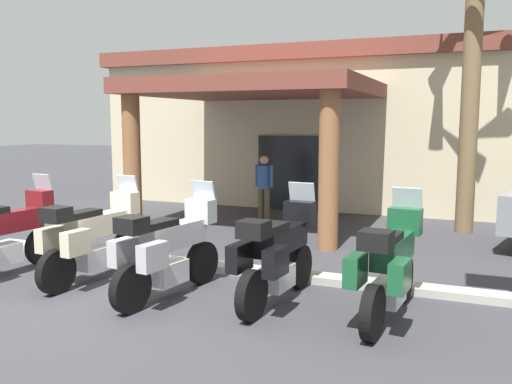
# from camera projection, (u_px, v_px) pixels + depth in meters

# --- Properties ---
(ground_plane) EXTENTS (80.00, 80.00, 0.00)m
(ground_plane) POSITION_uv_depth(u_px,v_px,m) (105.00, 296.00, 7.87)
(ground_plane) COLOR #38383D
(motel_building) EXTENTS (12.61, 11.85, 4.63)m
(motel_building) POSITION_uv_depth(u_px,v_px,m) (321.00, 126.00, 18.24)
(motel_building) COLOR beige
(motel_building) RESTS_ON ground_plane
(motorcycle_maroon) EXTENTS (0.78, 2.21, 1.61)m
(motorcycle_maroon) POSITION_uv_depth(u_px,v_px,m) (1.00, 234.00, 8.76)
(motorcycle_maroon) COLOR black
(motorcycle_maroon) RESTS_ON ground_plane
(motorcycle_cream) EXTENTS (0.74, 2.21, 1.61)m
(motorcycle_cream) POSITION_uv_depth(u_px,v_px,m) (92.00, 237.00, 8.52)
(motorcycle_cream) COLOR black
(motorcycle_cream) RESTS_ON ground_plane
(motorcycle_silver) EXTENTS (0.84, 2.20, 1.61)m
(motorcycle_silver) POSITION_uv_depth(u_px,v_px,m) (168.00, 250.00, 7.71)
(motorcycle_silver) COLOR black
(motorcycle_silver) RESTS_ON ground_plane
(motorcycle_black) EXTENTS (0.74, 2.21, 1.61)m
(motorcycle_black) POSITION_uv_depth(u_px,v_px,m) (277.00, 254.00, 7.45)
(motorcycle_black) COLOR black
(motorcycle_black) RESTS_ON ground_plane
(motorcycle_green) EXTENTS (0.74, 2.21, 1.61)m
(motorcycle_green) POSITION_uv_depth(u_px,v_px,m) (390.00, 266.00, 6.83)
(motorcycle_green) COLOR black
(motorcycle_green) RESTS_ON ground_plane
(pedestrian) EXTENTS (0.52, 0.32, 1.65)m
(pedestrian) POSITION_uv_depth(u_px,v_px,m) (264.00, 183.00, 13.71)
(pedestrian) COLOR brown
(pedestrian) RESTS_ON ground_plane
(palm_tree_near_portico) EXTENTS (2.17, 2.26, 6.48)m
(palm_tree_near_portico) POSITION_uv_depth(u_px,v_px,m) (474.00, 28.00, 11.78)
(palm_tree_near_portico) COLOR brown
(palm_tree_near_portico) RESTS_ON ground_plane
(curb_strip) EXTENTS (9.64, 0.36, 0.12)m
(curb_strip) POSITION_uv_depth(u_px,v_px,m) (216.00, 267.00, 9.20)
(curb_strip) COLOR #ADA89E
(curb_strip) RESTS_ON ground_plane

